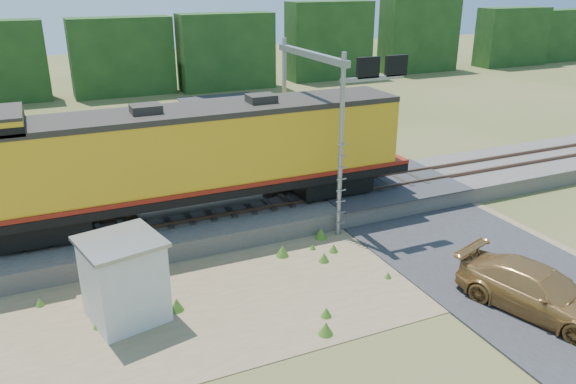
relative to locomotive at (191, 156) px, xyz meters
name	(u,v)px	position (x,y,z in m)	size (l,w,h in m)	color
ground	(306,285)	(2.37, -6.00, -3.39)	(140.00, 140.00, 0.00)	#475123
ballast	(247,214)	(2.37, 0.00, -2.99)	(70.00, 5.00, 0.80)	slate
rails	(247,204)	(2.37, 0.00, -2.51)	(70.00, 1.54, 0.16)	brown
dirt_shoulder	(248,290)	(0.37, -5.50, -3.38)	(26.00, 8.00, 0.03)	#8C7754
road	(450,239)	(9.37, -5.26, -3.30)	(7.00, 66.00, 0.86)	#38383A
tree_line_north	(125,60)	(2.37, 32.00, -0.32)	(130.00, 3.00, 6.50)	#173613
weed_clumps	(210,306)	(-1.13, -5.90, -3.39)	(15.00, 6.20, 0.56)	#3F6B1E
locomotive	(191,156)	(0.00, 0.00, 0.00)	(19.10, 2.91, 4.93)	black
shed	(124,279)	(-3.73, -5.48, -1.98)	(2.81, 2.81, 2.78)	silver
signal_gantry	(326,92)	(5.83, -0.68, 2.28)	(3.02, 6.20, 7.61)	gray
car	(538,291)	(8.49, -10.56, -2.63)	(2.13, 5.25, 1.52)	#A8773E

